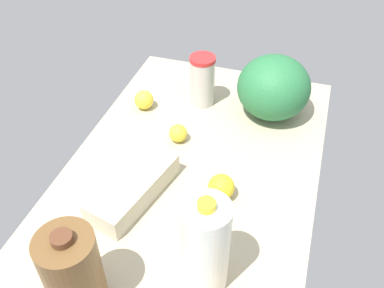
{
  "coord_description": "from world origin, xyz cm",
  "views": [
    {
      "loc": [
        -89.93,
        -28.49,
        96.32
      ],
      "look_at": [
        0.0,
        0.0,
        13.0
      ],
      "focal_mm": 40.0,
      "sensor_mm": 36.0,
      "label": 1
    }
  ],
  "objects_px": {
    "watermelon": "(274,87)",
    "chocolate_milk_jug": "(73,272)",
    "egg_carton": "(134,188)",
    "lemon_near_front": "(221,187)",
    "tumbler_cup": "(202,80)",
    "lemon_by_jug": "(144,100)",
    "lemon_far_back": "(178,133)",
    "milk_jug": "(205,246)"
  },
  "relations": [
    {
      "from": "lemon_far_back",
      "to": "watermelon",
      "type": "bearing_deg",
      "value": -47.76
    },
    {
      "from": "watermelon",
      "to": "lemon_by_jug",
      "type": "distance_m",
      "value": 0.46
    },
    {
      "from": "egg_carton",
      "to": "lemon_near_front",
      "type": "relative_size",
      "value": 3.98
    },
    {
      "from": "watermelon",
      "to": "lemon_far_back",
      "type": "bearing_deg",
      "value": 132.24
    },
    {
      "from": "lemon_near_front",
      "to": "chocolate_milk_jug",
      "type": "bearing_deg",
      "value": 150.8
    },
    {
      "from": "egg_carton",
      "to": "tumbler_cup",
      "type": "bearing_deg",
      "value": 7.49
    },
    {
      "from": "milk_jug",
      "to": "watermelon",
      "type": "bearing_deg",
      "value": -3.12
    },
    {
      "from": "lemon_near_front",
      "to": "lemon_by_jug",
      "type": "xyz_separation_m",
      "value": [
        0.33,
        0.37,
        -0.0
      ]
    },
    {
      "from": "egg_carton",
      "to": "tumbler_cup",
      "type": "relative_size",
      "value": 1.61
    },
    {
      "from": "milk_jug",
      "to": "tumbler_cup",
      "type": "relative_size",
      "value": 1.5
    },
    {
      "from": "watermelon",
      "to": "tumbler_cup",
      "type": "bearing_deg",
      "value": 92.3
    },
    {
      "from": "lemon_near_front",
      "to": "tumbler_cup",
      "type": "bearing_deg",
      "value": 23.28
    },
    {
      "from": "tumbler_cup",
      "to": "lemon_far_back",
      "type": "distance_m",
      "value": 0.24
    },
    {
      "from": "egg_carton",
      "to": "chocolate_milk_jug",
      "type": "height_order",
      "value": "chocolate_milk_jug"
    },
    {
      "from": "milk_jug",
      "to": "watermelon",
      "type": "height_order",
      "value": "milk_jug"
    },
    {
      "from": "watermelon",
      "to": "chocolate_milk_jug",
      "type": "xyz_separation_m",
      "value": [
        -0.85,
        0.3,
        0.0
      ]
    },
    {
      "from": "tumbler_cup",
      "to": "lemon_by_jug",
      "type": "height_order",
      "value": "tumbler_cup"
    },
    {
      "from": "chocolate_milk_jug",
      "to": "tumbler_cup",
      "type": "height_order",
      "value": "chocolate_milk_jug"
    },
    {
      "from": "watermelon",
      "to": "tumbler_cup",
      "type": "distance_m",
      "value": 0.25
    },
    {
      "from": "milk_jug",
      "to": "lemon_near_front",
      "type": "bearing_deg",
      "value": 6.14
    },
    {
      "from": "chocolate_milk_jug",
      "to": "lemon_by_jug",
      "type": "distance_m",
      "value": 0.76
    },
    {
      "from": "milk_jug",
      "to": "egg_carton",
      "type": "relative_size",
      "value": 0.93
    },
    {
      "from": "tumbler_cup",
      "to": "lemon_by_jug",
      "type": "bearing_deg",
      "value": 116.9
    },
    {
      "from": "lemon_near_front",
      "to": "lemon_far_back",
      "type": "distance_m",
      "value": 0.28
    },
    {
      "from": "milk_jug",
      "to": "lemon_by_jug",
      "type": "xyz_separation_m",
      "value": [
        0.6,
        0.4,
        -0.1
      ]
    },
    {
      "from": "chocolate_milk_jug",
      "to": "tumbler_cup",
      "type": "bearing_deg",
      "value": -2.99
    },
    {
      "from": "milk_jug",
      "to": "chocolate_milk_jug",
      "type": "distance_m",
      "value": 0.29
    },
    {
      "from": "milk_jug",
      "to": "chocolate_milk_jug",
      "type": "bearing_deg",
      "value": 118.16
    },
    {
      "from": "milk_jug",
      "to": "lemon_far_back",
      "type": "distance_m",
      "value": 0.53
    },
    {
      "from": "egg_carton",
      "to": "milk_jug",
      "type": "bearing_deg",
      "value": -112.72
    },
    {
      "from": "lemon_near_front",
      "to": "lemon_by_jug",
      "type": "height_order",
      "value": "lemon_near_front"
    },
    {
      "from": "tumbler_cup",
      "to": "lemon_near_front",
      "type": "relative_size",
      "value": 2.47
    },
    {
      "from": "milk_jug",
      "to": "lemon_near_front",
      "type": "distance_m",
      "value": 0.29
    },
    {
      "from": "milk_jug",
      "to": "tumbler_cup",
      "type": "distance_m",
      "value": 0.73
    },
    {
      "from": "egg_carton",
      "to": "lemon_by_jug",
      "type": "bearing_deg",
      "value": 32.08
    },
    {
      "from": "tumbler_cup",
      "to": "lemon_near_front",
      "type": "height_order",
      "value": "tumbler_cup"
    },
    {
      "from": "watermelon",
      "to": "chocolate_milk_jug",
      "type": "distance_m",
      "value": 0.9
    },
    {
      "from": "tumbler_cup",
      "to": "lemon_far_back",
      "type": "bearing_deg",
      "value": 176.71
    },
    {
      "from": "chocolate_milk_jug",
      "to": "lemon_far_back",
      "type": "height_order",
      "value": "chocolate_milk_jug"
    },
    {
      "from": "watermelon",
      "to": "chocolate_milk_jug",
      "type": "height_order",
      "value": "chocolate_milk_jug"
    },
    {
      "from": "watermelon",
      "to": "lemon_by_jug",
      "type": "xyz_separation_m",
      "value": [
        -0.11,
        0.44,
        -0.08
      ]
    },
    {
      "from": "tumbler_cup",
      "to": "watermelon",
      "type": "bearing_deg",
      "value": -87.7
    }
  ]
}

